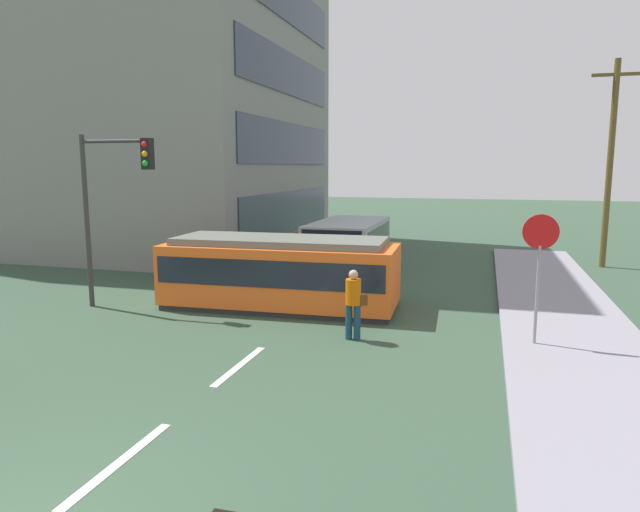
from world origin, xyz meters
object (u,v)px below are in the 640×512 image
(streetcar_tram, at_px, (280,271))
(pedestrian_crossing, at_px, (353,300))
(city_bus, at_px, (348,241))
(traffic_light_mast, at_px, (111,189))
(utility_pole_mid, at_px, (610,161))
(parked_sedan_far, at_px, (273,237))
(parked_sedan_mid, at_px, (210,258))
(stop_sign, at_px, (540,252))

(streetcar_tram, relative_size, pedestrian_crossing, 4.05)
(pedestrian_crossing, bearing_deg, city_bus, 104.06)
(streetcar_tram, height_order, traffic_light_mast, traffic_light_mast)
(traffic_light_mast, distance_m, utility_pole_mid, 18.62)
(streetcar_tram, relative_size, parked_sedan_far, 1.56)
(streetcar_tram, relative_size, utility_pole_mid, 0.83)
(parked_sedan_mid, distance_m, stop_sign, 12.68)
(parked_sedan_mid, relative_size, utility_pole_mid, 0.55)
(utility_pole_mid, bearing_deg, pedestrian_crossing, -121.31)
(utility_pole_mid, bearing_deg, parked_sedan_far, 177.03)
(parked_sedan_mid, bearing_deg, stop_sign, -28.66)
(streetcar_tram, height_order, stop_sign, stop_sign)
(streetcar_tram, bearing_deg, traffic_light_mast, -161.53)
(stop_sign, bearing_deg, utility_pole_mid, 73.68)
(pedestrian_crossing, distance_m, parked_sedan_far, 14.92)
(pedestrian_crossing, bearing_deg, streetcar_tram, 137.46)
(city_bus, height_order, parked_sedan_far, city_bus)
(city_bus, bearing_deg, utility_pole_mid, 15.54)
(parked_sedan_far, distance_m, utility_pole_mid, 15.03)
(parked_sedan_far, bearing_deg, utility_pole_mid, -2.97)
(parked_sedan_far, distance_m, stop_sign, 16.93)
(pedestrian_crossing, bearing_deg, parked_sedan_mid, 137.26)
(city_bus, distance_m, parked_sedan_mid, 5.59)
(city_bus, height_order, parked_sedan_mid, city_bus)
(streetcar_tram, height_order, parked_sedan_mid, streetcar_tram)
(parked_sedan_far, height_order, utility_pole_mid, utility_pole_mid)
(streetcar_tram, xyz_separation_m, parked_sedan_mid, (-4.27, 3.96, -0.43))
(pedestrian_crossing, relative_size, parked_sedan_mid, 0.37)
(utility_pole_mid, bearing_deg, traffic_light_mast, -142.31)
(streetcar_tram, bearing_deg, stop_sign, -17.02)
(city_bus, bearing_deg, stop_sign, -54.94)
(parked_sedan_far, distance_m, traffic_light_mast, 12.45)
(parked_sedan_mid, distance_m, parked_sedan_far, 6.68)
(traffic_light_mast, bearing_deg, city_bus, 61.04)
(pedestrian_crossing, height_order, stop_sign, stop_sign)
(city_bus, relative_size, traffic_light_mast, 1.10)
(city_bus, xyz_separation_m, utility_pole_mid, (9.96, 2.77, 3.20))
(pedestrian_crossing, distance_m, utility_pole_mid, 14.89)
(pedestrian_crossing, distance_m, stop_sign, 4.25)
(parked_sedan_far, bearing_deg, pedestrian_crossing, -61.92)
(utility_pole_mid, bearing_deg, city_bus, -164.46)
(traffic_light_mast, bearing_deg, utility_pole_mid, 37.69)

